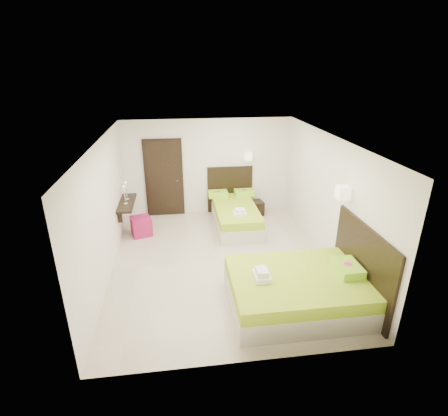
{
  "coord_description": "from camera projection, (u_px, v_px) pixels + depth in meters",
  "views": [
    {
      "loc": [
        -0.81,
        -6.4,
        3.89
      ],
      "look_at": [
        0.1,
        0.3,
        1.1
      ],
      "focal_mm": 28.0,
      "sensor_mm": 36.0,
      "label": 1
    }
  ],
  "objects": [
    {
      "name": "nightstand",
      "position": [
        255.0,
        208.0,
        9.71
      ],
      "size": [
        0.47,
        0.43,
        0.38
      ],
      "primitive_type": "cube",
      "rotation": [
        0.0,
        0.0,
        0.13
      ],
      "color": "black",
      "rests_on": "ground"
    },
    {
      "name": "ottoman",
      "position": [
        141.0,
        226.0,
        8.53
      ],
      "size": [
        0.57,
        0.57,
        0.45
      ],
      "primitive_type": "cube",
      "rotation": [
        0.0,
        0.0,
        0.3
      ],
      "color": "maroon",
      "rests_on": "ground"
    },
    {
      "name": "door",
      "position": [
        164.0,
        178.0,
        9.37
      ],
      "size": [
        1.02,
        0.15,
        2.14
      ],
      "color": "black",
      "rests_on": "ground"
    },
    {
      "name": "console_shelf",
      "position": [
        126.0,
        203.0,
        8.35
      ],
      "size": [
        0.35,
        1.2,
        0.78
      ],
      "color": "black",
      "rests_on": "ground"
    },
    {
      "name": "bed_double",
      "position": [
        301.0,
        289.0,
        5.98
      ],
      "size": [
        2.3,
        1.95,
        1.89
      ],
      "color": "beige",
      "rests_on": "ground"
    },
    {
      "name": "floor",
      "position": [
        221.0,
        261.0,
        7.45
      ],
      "size": [
        5.5,
        5.5,
        0.0
      ],
      "primitive_type": "plane",
      "color": "#C1B3A0",
      "rests_on": "ground"
    },
    {
      "name": "bed_single",
      "position": [
        235.0,
        213.0,
        9.05
      ],
      "size": [
        1.25,
        2.09,
        1.72
      ],
      "color": "beige",
      "rests_on": "ground"
    }
  ]
}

